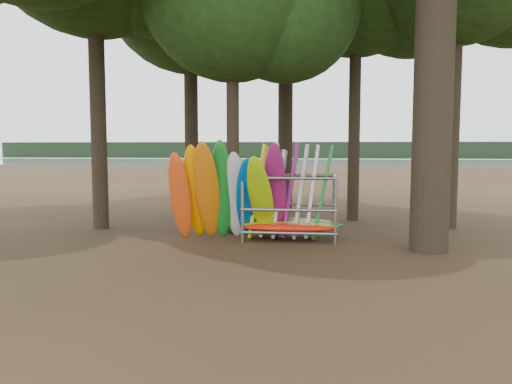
# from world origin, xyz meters

# --- Properties ---
(ground) EXTENTS (120.00, 120.00, 0.00)m
(ground) POSITION_xyz_m (0.00, 0.00, 0.00)
(ground) COLOR #47331E
(ground) RESTS_ON ground
(lake) EXTENTS (160.00, 160.00, 0.00)m
(lake) POSITION_xyz_m (0.00, 60.00, 0.00)
(lake) COLOR gray
(lake) RESTS_ON ground
(far_shore) EXTENTS (160.00, 4.00, 4.00)m
(far_shore) POSITION_xyz_m (0.00, 110.00, 2.00)
(far_shore) COLOR black
(far_shore) RESTS_ON ground
(kayak_row) EXTENTS (3.47, 1.99, 3.05)m
(kayak_row) POSITION_xyz_m (-1.00, 1.36, 1.34)
(kayak_row) COLOR #E64815
(kayak_row) RESTS_ON ground
(storage_rack) EXTENTS (3.12, 1.62, 2.86)m
(storage_rack) POSITION_xyz_m (0.78, 1.75, 0.91)
(storage_rack) COLOR gray
(storage_rack) RESTS_ON ground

